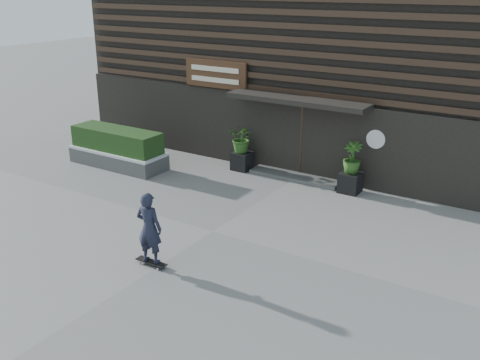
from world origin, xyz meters
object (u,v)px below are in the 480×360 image
Objects in this scene: planter_pot_right at (350,183)px; raised_bed at (118,159)px; skateboarder at (149,228)px; planter_pot_left at (242,161)px.

planter_pot_right is 7.81m from raised_bed.
raised_bed is at bearing 140.03° from skateboarder.
raised_bed is at bearing -165.76° from planter_pot_right.
planter_pot_right is (3.80, 0.00, 0.00)m from planter_pot_left.
planter_pot_left is 3.80m from planter_pot_right.
planter_pot_left is 0.17× the size of raised_bed.
planter_pot_right is 0.17× the size of raised_bed.
skateboarder is (-2.06, -6.54, 0.61)m from planter_pot_right.
raised_bed is 7.22m from skateboarder.
planter_pot_right is at bearing 0.00° from planter_pot_left.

